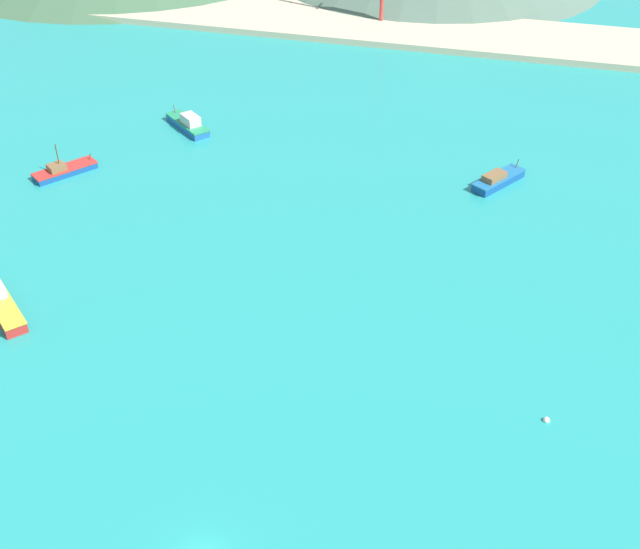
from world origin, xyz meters
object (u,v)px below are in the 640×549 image
fishing_boat_0 (0,302)px  fishing_boat_3 (498,180)px  buoy_0 (546,420)px  fishing_boat_1 (188,124)px  fishing_boat_8 (64,170)px

fishing_boat_0 → fishing_boat_3: (48.55, 41.43, -0.16)m
fishing_boat_0 → buoy_0: bearing=-1.5°
fishing_boat_1 → fishing_boat_3: bearing=-6.1°
fishing_boat_3 → fishing_boat_8: (-57.45, -12.74, -0.14)m
fishing_boat_0 → buoy_0: (56.91, -1.50, -0.81)m
fishing_boat_8 → fishing_boat_0: bearing=-72.8°
fishing_boat_3 → buoy_0: (8.36, -42.93, -0.65)m
fishing_boat_0 → buoy_0: size_ratio=15.46×
fishing_boat_0 → fishing_boat_3: fishing_boat_0 is taller
fishing_boat_3 → fishing_boat_8: 58.85m
fishing_boat_1 → fishing_boat_8: 20.78m
fishing_boat_0 → fishing_boat_3: 63.82m
fishing_boat_3 → fishing_boat_0: bearing=-139.5°
fishing_boat_1 → fishing_boat_0: bearing=-92.5°
fishing_boat_0 → buoy_0: 56.93m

